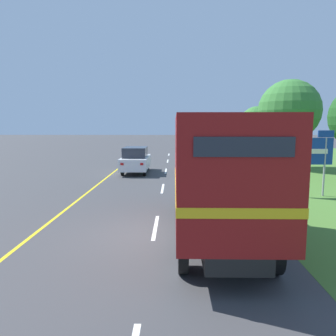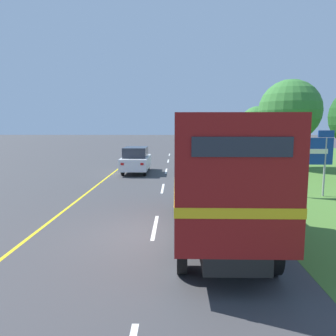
# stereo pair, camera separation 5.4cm
# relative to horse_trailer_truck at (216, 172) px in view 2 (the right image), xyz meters

# --- Properties ---
(ground_plane) EXTENTS (200.00, 200.00, 0.00)m
(ground_plane) POSITION_rel_horse_trailer_truck_xyz_m (-1.85, 0.28, -1.98)
(ground_plane) COLOR #3D3D3F
(edge_line_yellow) EXTENTS (0.12, 56.45, 0.01)m
(edge_line_yellow) POSITION_rel_horse_trailer_truck_xyz_m (-5.55, 13.79, -1.98)
(edge_line_yellow) COLOR yellow
(edge_line_yellow) RESTS_ON ground
(centre_dash_near) EXTENTS (0.12, 2.60, 0.01)m
(centre_dash_near) POSITION_rel_horse_trailer_truck_xyz_m (-1.85, 0.99, -1.98)
(centre_dash_near) COLOR white
(centre_dash_near) RESTS_ON ground
(centre_dash_mid_a) EXTENTS (0.12, 2.60, 0.01)m
(centre_dash_mid_a) POSITION_rel_horse_trailer_truck_xyz_m (-1.85, 7.59, -1.98)
(centre_dash_mid_a) COLOR white
(centre_dash_mid_a) RESTS_ON ground
(centre_dash_mid_b) EXTENTS (0.12, 2.60, 0.01)m
(centre_dash_mid_b) POSITION_rel_horse_trailer_truck_xyz_m (-1.85, 14.19, -1.98)
(centre_dash_mid_b) COLOR white
(centre_dash_mid_b) RESTS_ON ground
(centre_dash_far) EXTENTS (0.12, 2.60, 0.01)m
(centre_dash_far) POSITION_rel_horse_trailer_truck_xyz_m (-1.85, 20.79, -1.98)
(centre_dash_far) COLOR white
(centre_dash_far) RESTS_ON ground
(centre_dash_farthest) EXTENTS (0.12, 2.60, 0.01)m
(centre_dash_farthest) POSITION_rel_horse_trailer_truck_xyz_m (-1.85, 27.39, -1.98)
(centre_dash_farthest) COLOR white
(centre_dash_farthest) RESTS_ON ground
(horse_trailer_truck) EXTENTS (2.42, 7.83, 3.56)m
(horse_trailer_truck) POSITION_rel_horse_trailer_truck_xyz_m (0.00, 0.00, 0.00)
(horse_trailer_truck) COLOR black
(horse_trailer_truck) RESTS_ON ground
(lead_car_white) EXTENTS (1.80, 4.29, 1.81)m
(lead_car_white) POSITION_rel_horse_trailer_truck_xyz_m (-3.93, 13.23, -1.06)
(lead_car_white) COLOR black
(lead_car_white) RESTS_ON ground
(highway_sign) EXTENTS (2.26, 0.09, 3.09)m
(highway_sign) POSITION_rel_horse_trailer_truck_xyz_m (5.05, 5.88, 0.05)
(highway_sign) COLOR #9E9EA3
(highway_sign) RESTS_ON ground
(roadside_tree_mid) EXTENTS (4.67, 4.67, 6.75)m
(roadside_tree_mid) POSITION_rel_horse_trailer_truck_xyz_m (7.50, 15.92, 2.42)
(roadside_tree_mid) COLOR #4C3823
(roadside_tree_mid) RESTS_ON ground
(roadside_tree_far) EXTENTS (3.46, 3.46, 5.16)m
(roadside_tree_far) POSITION_rel_horse_trailer_truck_xyz_m (6.90, 23.17, 1.43)
(roadside_tree_far) COLOR brown
(roadside_tree_far) RESTS_ON ground
(delineator_post) EXTENTS (0.08, 0.08, 0.95)m
(delineator_post) POSITION_rel_horse_trailer_truck_xyz_m (2.42, 2.16, -1.48)
(delineator_post) COLOR white
(delineator_post) RESTS_ON ground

